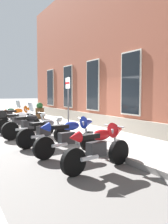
{
  "coord_description": "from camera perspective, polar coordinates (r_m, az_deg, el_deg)",
  "views": [
    {
      "loc": [
        9.56,
        -3.77,
        1.72
      ],
      "look_at": [
        0.84,
        0.85,
        0.99
      ],
      "focal_mm": 41.01,
      "sensor_mm": 36.0,
      "label": 1
    }
  ],
  "objects": [
    {
      "name": "motorcycle_green_touring",
      "position": [
        14.65,
        -16.79,
        -0.54
      ],
      "size": [
        0.87,
        1.99,
        1.3
      ],
      "color": "black",
      "rests_on": "ground_plane"
    },
    {
      "name": "motorcycle_black_naked",
      "position": [
        9.97,
        -12.09,
        -2.95
      ],
      "size": [
        0.64,
        2.13,
        0.97
      ],
      "color": "black",
      "rests_on": "ground_plane"
    },
    {
      "name": "ground_plane",
      "position": [
        10.42,
        -6.33,
        -5.27
      ],
      "size": [
        140.0,
        140.0,
        0.0
      ],
      "primitive_type": "plane",
      "color": "#565451"
    },
    {
      "name": "parking_sign",
      "position": [
        10.53,
        -3.57,
        3.55
      ],
      "size": [
        0.36,
        0.07,
        2.24
      ],
      "color": "#4C4C51",
      "rests_on": "sidewalk"
    },
    {
      "name": "barrel_planter",
      "position": [
        16.18,
        -9.85,
        0.15
      ],
      "size": [
        0.56,
        0.56,
        1.0
      ],
      "color": "brown",
      "rests_on": "sidewalk"
    },
    {
      "name": "motorcycle_blue_sport",
      "position": [
        7.1,
        -2.97,
        -5.02
      ],
      "size": [
        0.67,
        2.1,
        1.06
      ],
      "color": "black",
      "rests_on": "ground_plane"
    },
    {
      "name": "sidewalk",
      "position": [
        10.95,
        0.04,
        -4.42
      ],
      "size": [
        26.98,
        2.61,
        0.14
      ],
      "primitive_type": "cube",
      "color": "gray",
      "rests_on": "ground_plane"
    },
    {
      "name": "motorcycle_orange_sport",
      "position": [
        13.12,
        -14.56,
        -0.86
      ],
      "size": [
        0.82,
        2.13,
        1.08
      ],
      "color": "black",
      "rests_on": "ground_plane"
    },
    {
      "name": "motorcycle_red_sport",
      "position": [
        5.8,
        3.71,
        -7.25
      ],
      "size": [
        0.7,
        1.96,
        1.03
      ],
      "color": "black",
      "rests_on": "ground_plane"
    },
    {
      "name": "motorcycle_silver_touring",
      "position": [
        11.46,
        -14.84,
        -1.79
      ],
      "size": [
        0.72,
        2.01,
        1.3
      ],
      "color": "black",
      "rests_on": "ground_plane"
    },
    {
      "name": "brick_pub_facade",
      "position": [
        13.48,
        16.38,
        13.34
      ],
      "size": [
        20.98,
        5.85,
        7.79
      ],
      "color": "brown",
      "rests_on": "ground_plane"
    },
    {
      "name": "motorcycle_grey_naked",
      "position": [
        8.43,
        -8.59,
        -4.33
      ],
      "size": [
        0.77,
        2.0,
        0.92
      ],
      "color": "black",
      "rests_on": "ground_plane"
    }
  ]
}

